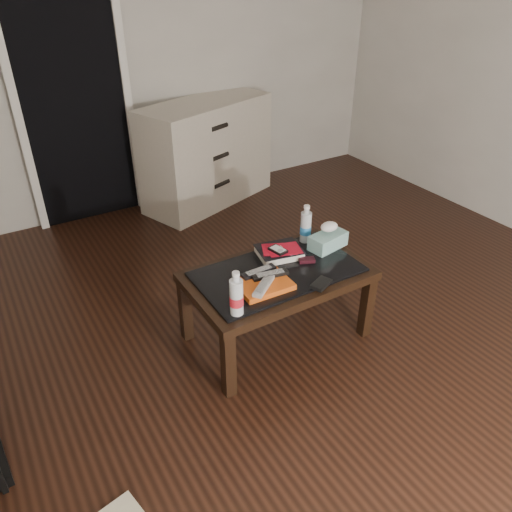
% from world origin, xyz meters
% --- Properties ---
extents(ground, '(5.00, 5.00, 0.00)m').
position_xyz_m(ground, '(0.00, 0.00, 0.00)').
color(ground, black).
rests_on(ground, ground).
extents(room_shell, '(5.00, 5.00, 5.00)m').
position_xyz_m(room_shell, '(0.00, 0.00, 1.62)').
color(room_shell, beige).
rests_on(room_shell, ground).
extents(doorway, '(0.90, 0.08, 2.07)m').
position_xyz_m(doorway, '(-0.40, 2.47, 1.02)').
color(doorway, black).
rests_on(doorway, ground).
extents(coffee_table, '(1.00, 0.60, 0.46)m').
position_xyz_m(coffee_table, '(0.08, 0.29, 0.40)').
color(coffee_table, black).
rests_on(coffee_table, ground).
extents(dresser, '(1.30, 0.87, 0.90)m').
position_xyz_m(dresser, '(0.60, 2.23, 0.45)').
color(dresser, beige).
rests_on(dresser, ground).
extents(magazines, '(0.29, 0.22, 0.03)m').
position_xyz_m(magazines, '(-0.07, 0.20, 0.48)').
color(magazines, '#D45214').
rests_on(magazines, coffee_table).
extents(remote_silver, '(0.19, 0.16, 0.02)m').
position_xyz_m(remote_silver, '(-0.10, 0.16, 0.50)').
color(remote_silver, '#9F9FA4').
rests_on(remote_silver, magazines).
extents(remote_black_front, '(0.21, 0.08, 0.02)m').
position_xyz_m(remote_black_front, '(-0.01, 0.23, 0.50)').
color(remote_black_front, black).
rests_on(remote_black_front, magazines).
extents(remote_black_back, '(0.20, 0.06, 0.02)m').
position_xyz_m(remote_black_back, '(-0.05, 0.29, 0.50)').
color(remote_black_back, black).
rests_on(remote_black_back, magazines).
extents(textbook, '(0.28, 0.24, 0.05)m').
position_xyz_m(textbook, '(0.17, 0.43, 0.48)').
color(textbook, black).
rests_on(textbook, coffee_table).
extents(dvd_mailers, '(0.23, 0.20, 0.01)m').
position_xyz_m(dvd_mailers, '(0.17, 0.42, 0.51)').
color(dvd_mailers, '#AE0B1E').
rests_on(dvd_mailers, textbook).
extents(ipod, '(0.08, 0.11, 0.02)m').
position_xyz_m(ipod, '(0.15, 0.40, 0.52)').
color(ipod, black).
rests_on(ipod, dvd_mailers).
extents(flip_phone, '(0.10, 0.08, 0.02)m').
position_xyz_m(flip_phone, '(0.27, 0.29, 0.47)').
color(flip_phone, black).
rests_on(flip_phone, coffee_table).
extents(wallet, '(0.14, 0.11, 0.02)m').
position_xyz_m(wallet, '(0.20, 0.06, 0.47)').
color(wallet, black).
rests_on(wallet, coffee_table).
extents(water_bottle_left, '(0.08, 0.08, 0.24)m').
position_xyz_m(water_bottle_left, '(-0.30, 0.08, 0.58)').
color(water_bottle_left, silver).
rests_on(water_bottle_left, coffee_table).
extents(water_bottle_right, '(0.08, 0.08, 0.24)m').
position_xyz_m(water_bottle_right, '(0.40, 0.49, 0.58)').
color(water_bottle_right, silver).
rests_on(water_bottle_right, coffee_table).
extents(tissue_box, '(0.25, 0.16, 0.09)m').
position_xyz_m(tissue_box, '(0.47, 0.35, 0.51)').
color(tissue_box, teal).
rests_on(tissue_box, coffee_table).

